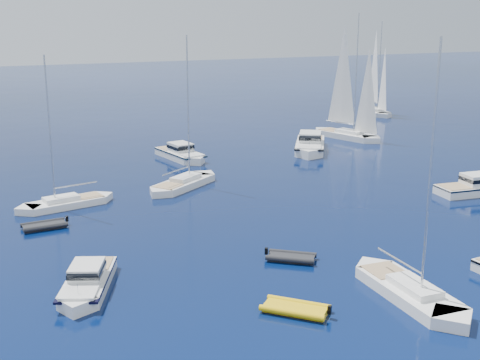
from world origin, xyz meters
The scene contains 13 objects.
ground centered at (0.00, 0.00, 0.00)m, with size 400.00×400.00×0.00m, color #081C53.
motor_cruiser_left centered at (-16.29, 15.38, 0.00)m, with size 2.50×8.16×2.14m, color silver, non-canonical shape.
motor_cruiser_far_r centered at (21.61, 22.05, 0.00)m, with size 2.79×9.12×2.39m, color silver, non-canonical shape.
motor_cruiser_distant centered at (16.94, 45.15, 0.00)m, with size 3.43×11.22×2.95m, color white, non-canonical shape.
motor_cruiser_horizon centered at (1.05, 47.42, 0.00)m, with size 2.80×9.14×2.40m, color silver, non-canonical shape.
sailboat_fore centered at (0.90, 6.48, 0.00)m, with size 2.79×10.73×15.78m, color white, non-canonical shape.
sailboat_mid_l centered at (-14.47, 33.67, 0.00)m, with size 2.41×9.26×13.61m, color white, non-canonical shape.
sailboat_centre centered at (-2.89, 35.63, 0.00)m, with size 2.65×10.20×15.00m, color silver, non-canonical shape.
sailboat_sails_r centered at (25.76, 50.34, 0.00)m, with size 3.02×11.63×17.09m, color white, non-canonical shape.
sailboat_sails_far centered at (42.22, 66.59, 0.00)m, with size 2.79×10.72×15.76m, color silver, non-canonical shape.
tender_yellow centered at (-6.23, 7.56, 0.00)m, with size 2.13×3.94×0.95m, color yellow, non-canonical shape.
tender_grey_near centered at (-2.62, 14.52, 0.00)m, with size 1.93×3.48×0.95m, color black, non-canonical shape.
tender_grey_far centered at (-17.01, 28.48, 0.00)m, with size 1.97×3.58×0.95m, color black, non-canonical shape.
Camera 1 is at (-22.66, -21.00, 16.29)m, focal length 47.63 mm.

